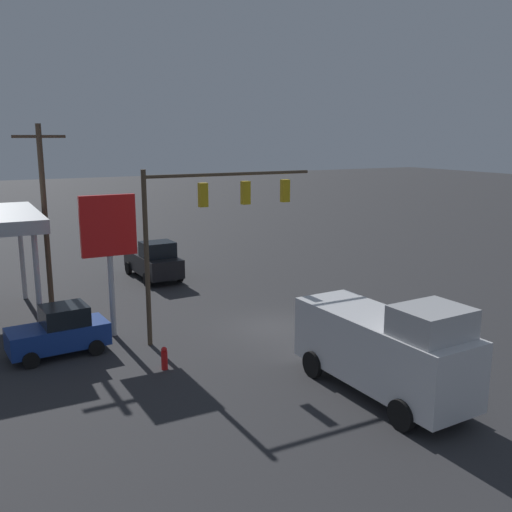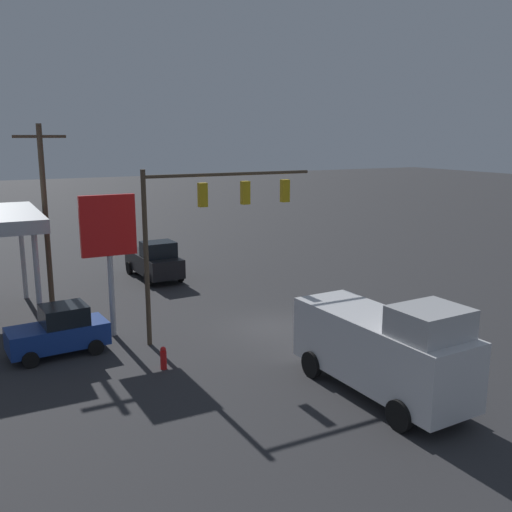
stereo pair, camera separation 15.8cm
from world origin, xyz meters
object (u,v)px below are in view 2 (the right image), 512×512
at_px(hatchback_crossing, 59,331).
at_px(pickup_parked, 155,261).
at_px(utility_pole, 45,214).
at_px(fire_hydrant, 163,358).
at_px(delivery_truck, 383,348).
at_px(traffic_signal_assembly, 209,212).
at_px(price_sign, 108,233).

height_order(hatchback_crossing, pickup_parked, pickup_parked).
relative_size(utility_pole, fire_hydrant, 10.36).
bearing_deg(delivery_truck, hatchback_crossing, -137.53).
relative_size(traffic_signal_assembly, hatchback_crossing, 1.97).
distance_m(price_sign, fire_hydrant, 6.17).
relative_size(utility_pole, delivery_truck, 1.32).
xyz_separation_m(price_sign, hatchback_crossing, (2.41, 1.20, -3.57)).
height_order(utility_pole, pickup_parked, utility_pole).
distance_m(price_sign, pickup_parked, 10.64).
distance_m(price_sign, delivery_truck, 12.34).
distance_m(delivery_truck, fire_hydrant, 8.08).
relative_size(delivery_truck, pickup_parked, 1.31).
xyz_separation_m(traffic_signal_assembly, price_sign, (3.86, -1.83, -0.90)).
bearing_deg(hatchback_crossing, pickup_parked, -129.52).
bearing_deg(hatchback_crossing, fire_hydrant, 128.70).
relative_size(traffic_signal_assembly, utility_pole, 0.85).
bearing_deg(fire_hydrant, pickup_parked, -106.21).
xyz_separation_m(traffic_signal_assembly, utility_pole, (5.70, -6.88, -0.58)).
height_order(utility_pole, delivery_truck, utility_pole).
xyz_separation_m(traffic_signal_assembly, delivery_truck, (-2.69, 8.24, -3.72)).
bearing_deg(hatchback_crossing, delivery_truck, 130.82).
xyz_separation_m(price_sign, delivery_truck, (-6.55, 10.07, -2.82)).
xyz_separation_m(traffic_signal_assembly, fire_hydrant, (3.10, 2.75, -4.98)).
height_order(price_sign, pickup_parked, price_sign).
xyz_separation_m(delivery_truck, fire_hydrant, (5.79, -5.49, -1.26)).
distance_m(traffic_signal_assembly, fire_hydrant, 6.48).
bearing_deg(delivery_truck, traffic_signal_assembly, -164.75).
bearing_deg(price_sign, delivery_truck, 123.07).
distance_m(price_sign, hatchback_crossing, 4.47).
height_order(hatchback_crossing, delivery_truck, delivery_truck).
xyz_separation_m(utility_pole, hatchback_crossing, (0.57, 6.26, -3.89)).
distance_m(utility_pole, pickup_parked, 8.46).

